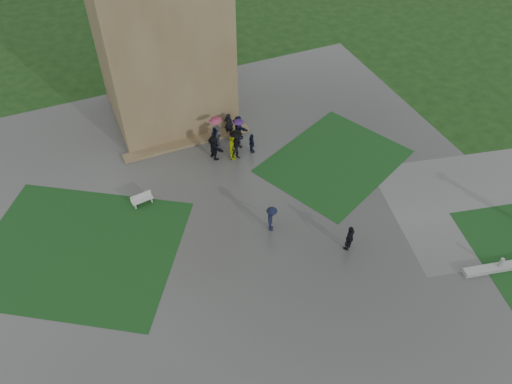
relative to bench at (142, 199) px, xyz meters
name	(u,v)px	position (x,y,z in m)	size (l,w,h in m)	color
ground	(245,255)	(4.30, -6.12, -0.41)	(120.00, 120.00, 0.00)	black
plaza	(232,230)	(4.30, -4.12, -0.40)	(34.00, 34.00, 0.02)	#3B3B38
lawn_inset_left	(79,249)	(-4.20, -2.12, -0.39)	(11.00, 9.00, 0.01)	#123515
lawn_inset_right	(334,161)	(12.80, -1.12, -0.39)	(9.00, 7.00, 0.01)	#123515
tower_plinth	(188,143)	(4.30, 4.48, -0.28)	(9.00, 0.80, 0.22)	brown
bench	(142,199)	(0.00, 0.00, 0.00)	(1.36, 0.59, 0.76)	#ACACA8
visitor_cluster	(228,137)	(6.73, 2.84, 0.64)	(3.30, 3.52, 2.35)	black
pedestrian_mid	(272,219)	(6.42, -4.95, 0.48)	(1.12, 0.58, 1.74)	black
pedestrian_near	(350,238)	(9.81, -7.94, 0.47)	(1.01, 0.58, 1.73)	black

